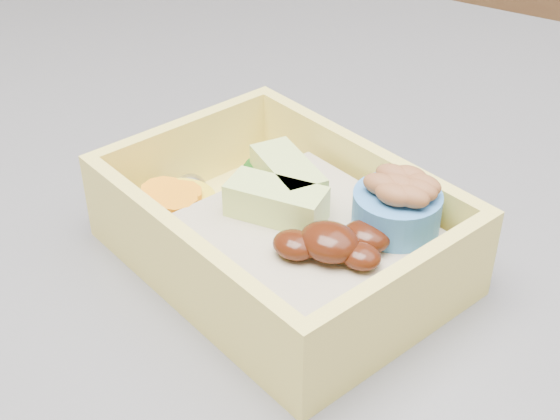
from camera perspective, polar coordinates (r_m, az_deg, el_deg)
The scene contains 1 object.
bento_box at distance 0.45m, azimuth 0.78°, elevation -1.59°, with size 0.23×0.20×0.07m.
Camera 1 is at (0.25, -0.47, 1.22)m, focal length 50.00 mm.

